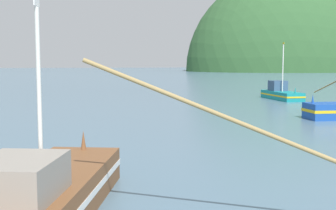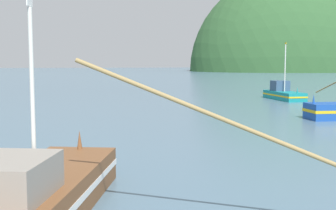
% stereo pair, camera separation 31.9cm
% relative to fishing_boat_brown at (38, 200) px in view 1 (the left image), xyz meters
% --- Properties ---
extents(hill_far_left, '(88.64, 70.91, 88.06)m').
position_rel_fishing_boat_brown_xyz_m(hill_far_left, '(94.73, 172.75, -0.73)').
color(hill_far_left, '#2D562D').
rests_on(hill_far_left, ground).
extents(fishing_boat_brown, '(16.95, 10.19, 6.06)m').
position_rel_fishing_boat_brown_xyz_m(fishing_boat_brown, '(0.00, 0.00, 0.00)').
color(fishing_boat_brown, brown).
rests_on(fishing_boat_brown, ground).
extents(fishing_boat_teal, '(2.27, 6.86, 6.56)m').
position_rel_fishing_boat_brown_xyz_m(fishing_boat_teal, '(24.65, 34.81, -0.04)').
color(fishing_boat_teal, '#147F84').
rests_on(fishing_boat_teal, ground).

